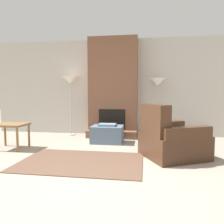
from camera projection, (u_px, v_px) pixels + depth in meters
The scene contains 9 objects.
ground_plane at pixel (77, 183), 2.79m from camera, with size 24.00×24.00×0.00m, color gray.
wall_back at pixel (114, 88), 6.01m from camera, with size 6.91×0.06×2.60m, color #BCB7AD.
fireplace at pixel (113, 90), 5.78m from camera, with size 1.29×0.64×2.60m.
ottoman at pixel (107, 134), 5.08m from camera, with size 0.72×0.54×0.44m.
armchair at pixel (170, 142), 3.88m from camera, with size 1.28×1.25×0.96m.
side_table at pixel (11, 127), 4.48m from camera, with size 0.64×0.51×0.52m.
floor_lamp_left at pixel (70, 83), 5.89m from camera, with size 0.43×0.43×1.59m.
floor_lamp_right at pixel (157, 84), 5.54m from camera, with size 0.43×0.43×1.53m.
area_rug at pixel (81, 162), 3.64m from camera, with size 2.04×1.34×0.01m, color brown.
Camera 1 is at (0.86, -2.60, 1.15)m, focal length 35.00 mm.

